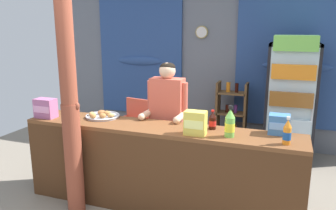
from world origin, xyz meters
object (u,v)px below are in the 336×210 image
Objects in this scene: bottle_shelf_rack at (231,115)px; soda_bottle_lime_soda at (230,124)px; shopkeeper at (167,112)px; timber_post at (70,109)px; snack_box_instant_noodle at (195,123)px; plastic_lawn_chair at (133,123)px; soda_bottle_orange_soda at (287,133)px; pastry_tray at (102,116)px; soda_bottle_cola at (212,121)px; snack_box_wafer at (46,108)px; drink_fridge at (291,95)px; snack_box_biscuit at (279,124)px; stall_counter at (154,162)px.

soda_bottle_lime_soda reaches higher than bottle_shelf_rack.
bottle_shelf_rack is 0.71× the size of shopkeeper.
timber_post is at bearing -133.19° from shopkeeper.
plastic_lawn_chair is at bearing 133.32° from snack_box_instant_noodle.
soda_bottle_orange_soda is 0.65× the size of pastry_tray.
snack_box_instant_noodle is (-0.12, -0.23, 0.03)m from soda_bottle_cola.
shopkeeper is 1.40m from snack_box_wafer.
soda_bottle_orange_soda is at bearing -22.29° from shopkeeper.
snack_box_instant_noodle is at bearing -114.40° from drink_fridge.
snack_box_biscuit is (2.55, 0.28, -0.01)m from snack_box_wafer.
soda_bottle_lime_soda is 0.77× the size of pastry_tray.
snack_box_instant_noodle is (1.25, 0.25, -0.09)m from timber_post.
drink_fridge is (2.13, 2.18, -0.13)m from timber_post.
pastry_tray is (-1.30, 0.01, -0.06)m from soda_bottle_cola.
soda_bottle_orange_soda is at bearing -33.20° from plastic_lawn_chair.
drink_fridge is 1.64m from snack_box_biscuit.
soda_bottle_orange_soda is (1.33, -0.55, 0.06)m from shopkeeper.
shopkeeper is 6.60× the size of snack_box_wafer.
bottle_shelf_rack is at bearing 89.71° from snack_box_instant_noodle.
soda_bottle_orange_soda is 0.75m from soda_bottle_cola.
soda_bottle_orange_soda is (0.83, -2.15, 0.45)m from bottle_shelf_rack.
stall_counter is at bearing -177.70° from soda_bottle_lime_soda.
drink_fridge is 2.36m from plastic_lawn_chair.
soda_bottle_cola is at bearing -174.27° from snack_box_biscuit.
drink_fridge is at bearing 73.61° from soda_bottle_lime_soda.
snack_box_wafer is at bearing 179.87° from stall_counter.
snack_box_instant_noodle is at bearing -90.29° from bottle_shelf_rack.
snack_box_wafer is (-1.91, -0.21, 0.03)m from soda_bottle_cola.
snack_box_biscuit is (0.44, 0.25, -0.03)m from soda_bottle_lime_soda.
shopkeeper is (-1.37, -1.37, -0.03)m from drink_fridge.
snack_box_biscuit is (2.01, 0.55, -0.11)m from timber_post.
snack_box_instant_noodle is at bearing -116.55° from soda_bottle_cola.
bottle_shelf_rack is (-0.87, 0.23, -0.43)m from drink_fridge.
soda_bottle_cola is 0.52× the size of pastry_tray.
timber_post reaches higher than drink_fridge.
bottle_shelf_rack is (0.45, 2.14, 0.01)m from stall_counter.
snack_box_instant_noodle is at bearing -11.78° from pastry_tray.
soda_bottle_orange_soda is 1.26× the size of soda_bottle_cola.
snack_box_wafer reaches higher than soda_bottle_cola.
snack_box_instant_noodle is at bearing -46.68° from plastic_lawn_chair.
snack_box_wafer reaches higher than plastic_lawn_chair.
snack_box_biscuit is at bearing 1.57° from pastry_tray.
timber_post is at bearing -85.62° from plastic_lawn_chair.
snack_box_wafer reaches higher than snack_box_biscuit.
timber_post is 2.75× the size of plastic_lawn_chair.
soda_bottle_lime_soda is 1.19× the size of soda_bottle_orange_soda.
soda_bottle_orange_soda is 2.63m from snack_box_wafer.
soda_bottle_cola is 1.92m from snack_box_wafer.
bottle_shelf_rack is (1.26, 2.41, -0.56)m from timber_post.
timber_post reaches higher than soda_bottle_orange_soda.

